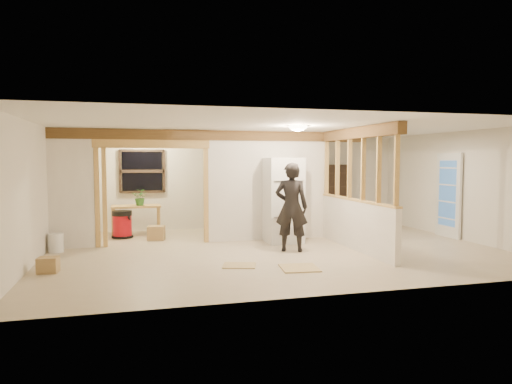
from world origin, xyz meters
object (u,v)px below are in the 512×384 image
object	(u,v)px
refrigerator	(283,200)
shop_vac	(122,224)
work_table	(136,220)
woman	(291,207)
bookshelf	(335,195)

from	to	relation	value
refrigerator	shop_vac	xyz separation A→B (m)	(-3.51, 1.46, -0.62)
work_table	shop_vac	distance (m)	0.47
woman	bookshelf	bearing A→B (deg)	-102.64
work_table	bookshelf	bearing A→B (deg)	3.46
refrigerator	woman	world-z (taller)	refrigerator
woman	bookshelf	distance (m)	4.10
work_table	shop_vac	bearing A→B (deg)	-135.06
shop_vac	bookshelf	size ratio (longest dim) A/B	0.38
bookshelf	refrigerator	bearing A→B (deg)	-135.02
refrigerator	bookshelf	world-z (taller)	refrigerator
shop_vac	woman	bearing A→B (deg)	-36.62
refrigerator	work_table	size ratio (longest dim) A/B	1.62
refrigerator	shop_vac	distance (m)	3.85
work_table	bookshelf	xyz separation A→B (m)	(5.46, 0.47, 0.49)
woman	shop_vac	distance (m)	4.21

